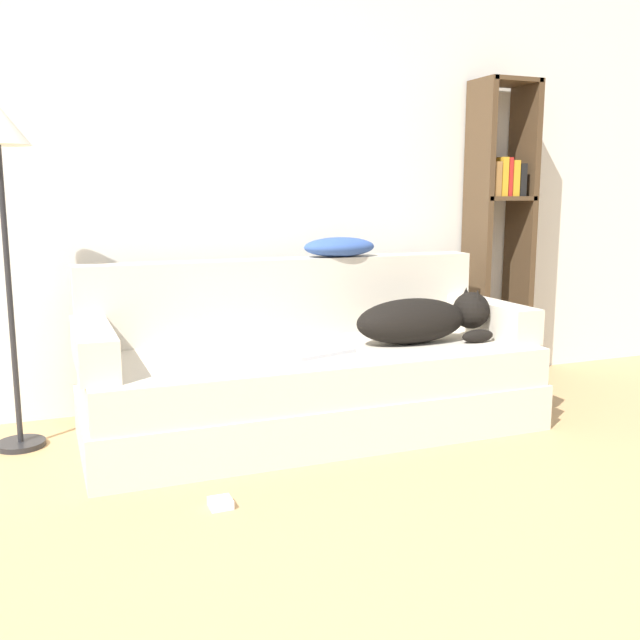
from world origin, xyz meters
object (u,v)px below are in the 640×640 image
(laptop, at_px, (312,351))
(dog, at_px, (424,319))
(throw_pillow, at_px, (339,247))
(bookshelf, at_px, (499,217))
(power_adapter, at_px, (220,503))
(couch, at_px, (312,390))

(laptop, bearing_deg, dog, -15.61)
(throw_pillow, relative_size, bookshelf, 0.22)
(bookshelf, height_order, power_adapter, bookshelf)
(bookshelf, bearing_deg, dog, -145.94)
(couch, bearing_deg, power_adapter, -132.18)
(couch, height_order, bookshelf, bookshelf)
(throw_pillow, xyz_separation_m, power_adapter, (-0.89, -1.01, -0.81))
(power_adapter, bearing_deg, laptop, 45.75)
(laptop, bearing_deg, couch, 52.19)
(throw_pillow, bearing_deg, power_adapter, -131.22)
(throw_pillow, bearing_deg, laptop, -126.42)
(throw_pillow, bearing_deg, couch, -129.26)
(couch, relative_size, laptop, 5.66)
(dog, bearing_deg, laptop, -178.75)
(couch, relative_size, bookshelf, 1.21)
(couch, height_order, laptop, laptop)
(dog, height_order, throw_pillow, throw_pillow)
(laptop, distance_m, throw_pillow, 0.68)
(couch, relative_size, dog, 2.95)
(dog, xyz_separation_m, power_adapter, (-1.15, -0.60, -0.49))
(couch, xyz_separation_m, laptop, (-0.03, -0.08, 0.21))
(dog, relative_size, laptop, 1.92)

